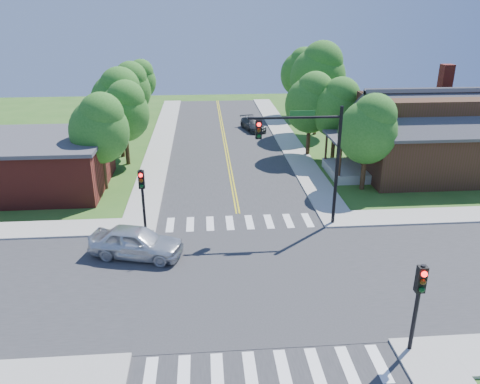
{
  "coord_description": "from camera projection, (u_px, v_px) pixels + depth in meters",
  "views": [
    {
      "loc": [
        -2.04,
        -19.42,
        12.4
      ],
      "look_at": [
        -0.01,
        5.81,
        2.2
      ],
      "focal_mm": 35.0,
      "sensor_mm": 36.0,
      "label": 1
    }
  ],
  "objects": [
    {
      "name": "centerline",
      "position": [
        250.0,
        278.0,
        22.72
      ],
      "size": [
        0.3,
        90.0,
        0.01
      ],
      "color": "gold",
      "rests_on": "ground"
    },
    {
      "name": "building_nw",
      "position": [
        33.0,
        163.0,
        33.19
      ],
      "size": [
        10.4,
        8.4,
        3.73
      ],
      "color": "maroon",
      "rests_on": "ground"
    },
    {
      "name": "road_ns",
      "position": [
        250.0,
        278.0,
        22.73
      ],
      "size": [
        10.0,
        90.0,
        0.04
      ],
      "primitive_type": "cube",
      "color": "#2D2D30",
      "rests_on": "ground"
    },
    {
      "name": "sidewalk_ne",
      "position": [
        421.0,
        165.0,
        38.51
      ],
      "size": [
        40.0,
        40.0,
        0.14
      ],
      "color": "#9E9B93",
      "rests_on": "ground"
    },
    {
      "name": "car_silver",
      "position": [
        136.0,
        243.0,
        24.39
      ],
      "size": [
        4.46,
        5.89,
        1.66
      ],
      "primitive_type": "imported",
      "rotation": [
        0.0,
        0.0,
        1.3
      ],
      "color": "silver",
      "rests_on": "ground"
    },
    {
      "name": "tree_w_b",
      "position": [
        118.0,
        99.0,
        39.02
      ],
      "size": [
        4.53,
        4.31,
        7.71
      ],
      "color": "#382314",
      "rests_on": "ground"
    },
    {
      "name": "ground",
      "position": [
        250.0,
        278.0,
        22.74
      ],
      "size": [
        100.0,
        100.0,
        0.0
      ],
      "primitive_type": "plane",
      "color": "#2D591B",
      "rests_on": "ground"
    },
    {
      "name": "tree_e_b",
      "position": [
        337.0,
        106.0,
        38.44
      ],
      "size": [
        4.12,
        3.92,
        7.01
      ],
      "color": "#382314",
      "rests_on": "ground"
    },
    {
      "name": "tree_e_a",
      "position": [
        369.0,
        128.0,
        32.02
      ],
      "size": [
        4.06,
        3.86,
        6.91
      ],
      "color": "#382314",
      "rests_on": "ground"
    },
    {
      "name": "sidewalk_nw",
      "position": [
        26.0,
        176.0,
        36.16
      ],
      "size": [
        40.0,
        40.0,
        0.14
      ],
      "color": "#9E9B93",
      "rests_on": "ground"
    },
    {
      "name": "tree_w_c",
      "position": [
        129.0,
        87.0,
        46.08
      ],
      "size": [
        4.3,
        4.09,
        7.32
      ],
      "color": "#382314",
      "rests_on": "ground"
    },
    {
      "name": "road_ew",
      "position": [
        250.0,
        278.0,
        22.73
      ],
      "size": [
        90.0,
        10.0,
        0.04
      ],
      "primitive_type": "cube",
      "color": "#2D2D30",
      "rests_on": "ground"
    },
    {
      "name": "intersection_patch",
      "position": [
        250.0,
        278.0,
        22.74
      ],
      "size": [
        10.2,
        10.2,
        0.06
      ],
      "primitive_type": "cube",
      "color": "#2D2D30",
      "rests_on": "ground"
    },
    {
      "name": "crosswalk_north",
      "position": [
        240.0,
        222.0,
        28.46
      ],
      "size": [
        8.85,
        2.0,
        0.01
      ],
      "color": "white",
      "rests_on": "ground"
    },
    {
      "name": "signal_pole_nw",
      "position": [
        142.0,
        189.0,
        26.49
      ],
      "size": [
        0.34,
        0.42,
        3.8
      ],
      "color": "black",
      "rests_on": "ground"
    },
    {
      "name": "car_dgrey",
      "position": [
        253.0,
        125.0,
        49.16
      ],
      "size": [
        3.79,
        5.1,
        1.24
      ],
      "primitive_type": "imported",
      "rotation": [
        0.0,
        0.0,
        0.25
      ],
      "color": "#2F3234",
      "rests_on": "ground"
    },
    {
      "name": "tree_e_d",
      "position": [
        302.0,
        71.0,
        53.85
      ],
      "size": [
        4.68,
        4.44,
        7.95
      ],
      "color": "#382314",
      "rests_on": "ground"
    },
    {
      "name": "crosswalk_south",
      "position": [
        267.0,
        370.0,
        16.99
      ],
      "size": [
        8.85,
        2.0,
        0.01
      ],
      "color": "white",
      "rests_on": "ground"
    },
    {
      "name": "tree_house",
      "position": [
        311.0,
        101.0,
        39.4
      ],
      "size": [
        4.29,
        4.08,
        7.29
      ],
      "color": "#382314",
      "rests_on": "ground"
    },
    {
      "name": "tree_e_c",
      "position": [
        319.0,
        74.0,
        45.6
      ],
      "size": [
        5.44,
        5.17,
        9.25
      ],
      "color": "#382314",
      "rests_on": "ground"
    },
    {
      "name": "signal_mast_ne",
      "position": [
        309.0,
        148.0,
        26.38
      ],
      "size": [
        5.3,
        0.42,
        7.2
      ],
      "color": "black",
      "rests_on": "ground"
    },
    {
      "name": "tree_w_d",
      "position": [
        140.0,
        79.0,
        54.57
      ],
      "size": [
        3.86,
        3.67,
        6.57
      ],
      "color": "#382314",
      "rests_on": "ground"
    },
    {
      "name": "signal_pole_se",
      "position": [
        419.0,
        293.0,
        16.96
      ],
      "size": [
        0.34,
        0.42,
        3.8
      ],
      "color": "black",
      "rests_on": "ground"
    },
    {
      "name": "tree_bldg",
      "position": [
        124.0,
        110.0,
        37.26
      ],
      "size": [
        4.09,
        3.89,
        6.96
      ],
      "color": "#382314",
      "rests_on": "ground"
    },
    {
      "name": "tree_w_a",
      "position": [
        100.0,
        127.0,
        32.07
      ],
      "size": [
        4.1,
        3.9,
        6.98
      ],
      "color": "#382314",
      "rests_on": "ground"
    },
    {
      "name": "house_ne",
      "position": [
        428.0,
        132.0,
        35.78
      ],
      "size": [
        13.05,
        8.8,
        7.11
      ],
      "color": "#372413",
      "rests_on": "ground"
    }
  ]
}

